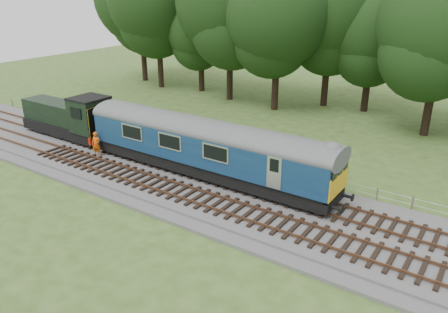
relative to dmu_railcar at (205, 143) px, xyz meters
The scene contains 9 objects.
ground 5.30m from the dmu_railcar, 17.67° to the right, with size 120.00×120.00×0.00m, color #375620.
ballast 5.21m from the dmu_railcar, 17.67° to the right, with size 70.00×7.00×0.35m, color #4C4C4F.
track_north 4.91m from the dmu_railcar, ahead, with size 67.20×2.40×0.21m.
track_south 5.75m from the dmu_railcar, 34.32° to the right, with size 67.20×2.40×0.21m.
fence 5.98m from the dmu_railcar, 35.20° to the left, with size 64.00×0.12×1.00m, color #6B6054, non-canonical shape.
tree_line 21.22m from the dmu_railcar, 77.96° to the left, with size 70.00×8.00×18.00m, color black, non-canonical shape.
dmu_railcar is the anchor object (origin of this frame).
shunter_loco 13.94m from the dmu_railcar, behind, with size 8.92×2.60×3.38m.
worker 8.96m from the dmu_railcar, 168.58° to the right, with size 0.68×0.44×1.85m, color #EB5B0C.
Camera 1 is at (11.56, -19.90, 12.25)m, focal length 35.00 mm.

